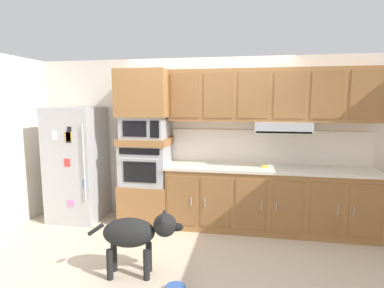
# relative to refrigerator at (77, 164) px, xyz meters

# --- Properties ---
(ground_plane) EXTENTS (9.60, 9.60, 0.00)m
(ground_plane) POSITION_rel_refrigerator_xyz_m (2.01, -0.68, -0.88)
(ground_plane) COLOR beige
(back_kitchen_wall) EXTENTS (6.20, 0.12, 2.50)m
(back_kitchen_wall) POSITION_rel_refrigerator_xyz_m (2.01, 0.43, 0.37)
(back_kitchen_wall) COLOR silver
(back_kitchen_wall) RESTS_ON ground
(refrigerator) EXTENTS (0.76, 0.73, 1.76)m
(refrigerator) POSITION_rel_refrigerator_xyz_m (0.00, 0.00, 0.00)
(refrigerator) COLOR #ADADB2
(refrigerator) RESTS_ON ground
(oven_base_cabinet) EXTENTS (0.74, 0.62, 0.60)m
(oven_base_cabinet) POSITION_rel_refrigerator_xyz_m (1.10, 0.07, -0.58)
(oven_base_cabinet) COLOR #996638
(oven_base_cabinet) RESTS_ON ground
(built_in_oven) EXTENTS (0.70, 0.62, 0.60)m
(built_in_oven) POSITION_rel_refrigerator_xyz_m (1.10, 0.07, 0.02)
(built_in_oven) COLOR #A8AAAF
(built_in_oven) RESTS_ON oven_base_cabinet
(appliance_mid_shelf) EXTENTS (0.74, 0.62, 0.10)m
(appliance_mid_shelf) POSITION_rel_refrigerator_xyz_m (1.10, 0.07, 0.37)
(appliance_mid_shelf) COLOR #996638
(appliance_mid_shelf) RESTS_ON built_in_oven
(microwave) EXTENTS (0.64, 0.54, 0.32)m
(microwave) POSITION_rel_refrigerator_xyz_m (1.10, 0.07, 0.58)
(microwave) COLOR #A8AAAF
(microwave) RESTS_ON appliance_mid_shelf
(appliance_upper_cabinet) EXTENTS (0.74, 0.62, 0.68)m
(appliance_upper_cabinet) POSITION_rel_refrigerator_xyz_m (1.10, 0.07, 1.08)
(appliance_upper_cabinet) COLOR #996638
(appliance_upper_cabinet) RESTS_ON microwave
(lower_cabinet_run) EXTENTS (2.88, 0.63, 0.88)m
(lower_cabinet_run) POSITION_rel_refrigerator_xyz_m (2.92, 0.07, -0.44)
(lower_cabinet_run) COLOR #996638
(lower_cabinet_run) RESTS_ON ground
(countertop_slab) EXTENTS (2.92, 0.64, 0.04)m
(countertop_slab) POSITION_rel_refrigerator_xyz_m (2.92, 0.07, 0.02)
(countertop_slab) COLOR silver
(countertop_slab) RESTS_ON lower_cabinet_run
(backsplash_panel) EXTENTS (2.92, 0.02, 0.50)m
(backsplash_panel) POSITION_rel_refrigerator_xyz_m (2.92, 0.36, 0.29)
(backsplash_panel) COLOR white
(backsplash_panel) RESTS_ON countertop_slab
(upper_cabinet_with_hood) EXTENTS (2.88, 0.48, 0.88)m
(upper_cabinet_with_hood) POSITION_rel_refrigerator_xyz_m (2.93, 0.19, 1.02)
(upper_cabinet_with_hood) COLOR #996638
(upper_cabinet_with_hood) RESTS_ON backsplash_panel
(screwdriver) EXTENTS (0.16, 0.17, 0.03)m
(screwdriver) POSITION_rel_refrigerator_xyz_m (2.87, 0.05, 0.05)
(screwdriver) COLOR yellow
(screwdriver) RESTS_ON countertop_slab
(dog) EXTENTS (1.01, 0.39, 0.71)m
(dog) POSITION_rel_refrigerator_xyz_m (1.49, -1.41, -0.41)
(dog) COLOR black
(dog) RESTS_ON ground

